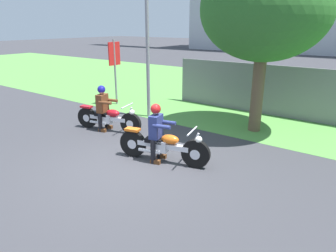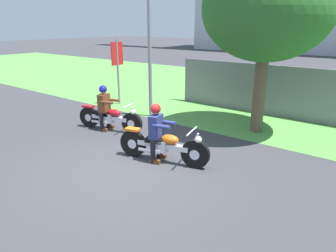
{
  "view_description": "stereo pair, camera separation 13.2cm",
  "coord_description": "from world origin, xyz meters",
  "views": [
    {
      "loc": [
        4.47,
        -4.72,
        3.15
      ],
      "look_at": [
        0.42,
        0.84,
        0.85
      ],
      "focal_mm": 32.56,
      "sensor_mm": 36.0,
      "label": 1
    },
    {
      "loc": [
        4.58,
        -4.64,
        3.15
      ],
      "look_at": [
        0.42,
        0.84,
        0.85
      ],
      "focal_mm": 32.56,
      "sensor_mm": 36.0,
      "label": 2
    }
  ],
  "objects": [
    {
      "name": "rider_lead",
      "position": [
        0.26,
        0.6,
        0.83
      ],
      "size": [
        0.62,
        0.55,
        1.42
      ],
      "rotation": [
        0.0,
        0.0,
        0.23
      ],
      "color": "black",
      "rests_on": "ground"
    },
    {
      "name": "motorcycle_follow",
      "position": [
        -2.31,
        1.44,
        0.4
      ],
      "size": [
        2.21,
        0.81,
        0.89
      ],
      "rotation": [
        0.0,
        0.0,
        0.23
      ],
      "color": "black",
      "rests_on": "ground"
    },
    {
      "name": "sign_banner",
      "position": [
        -4.51,
        3.98,
        1.72
      ],
      "size": [
        0.08,
        0.6,
        2.6
      ],
      "color": "gray",
      "rests_on": "ground"
    },
    {
      "name": "grass_verge",
      "position": [
        0.0,
        9.18,
        0.0
      ],
      "size": [
        60.0,
        12.0,
        0.01
      ],
      "primitive_type": "cube",
      "color": "#549342",
      "rests_on": "ground"
    },
    {
      "name": "tree_roadside",
      "position": [
        1.33,
        4.15,
        3.54
      ],
      "size": [
        3.62,
        3.62,
        5.01
      ],
      "color": "brown",
      "rests_on": "ground"
    },
    {
      "name": "fence_segment",
      "position": [
        0.82,
        6.15,
        0.9
      ],
      "size": [
        7.0,
        0.06,
        1.8
      ],
      "primitive_type": "cube",
      "color": "slate",
      "rests_on": "ground"
    },
    {
      "name": "motorcycle_lead",
      "position": [
        0.42,
        0.64,
        0.41
      ],
      "size": [
        2.28,
        0.82,
        0.9
      ],
      "rotation": [
        0.0,
        0.0,
        0.23
      ],
      "color": "black",
      "rests_on": "ground"
    },
    {
      "name": "rider_follow",
      "position": [
        -2.47,
        1.41,
        0.82
      ],
      "size": [
        0.62,
        0.55,
        1.41
      ],
      "rotation": [
        0.0,
        0.0,
        0.23
      ],
      "color": "black",
      "rests_on": "ground"
    },
    {
      "name": "ground",
      "position": [
        0.0,
        0.0,
        0.0
      ],
      "size": [
        120.0,
        120.0,
        0.0
      ],
      "primitive_type": "plane",
      "color": "#38383D"
    },
    {
      "name": "streetlight_pole",
      "position": [
        -2.19,
        3.39,
        3.77
      ],
      "size": [
        0.96,
        0.2,
        6.09
      ],
      "color": "gray",
      "rests_on": "ground"
    }
  ]
}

